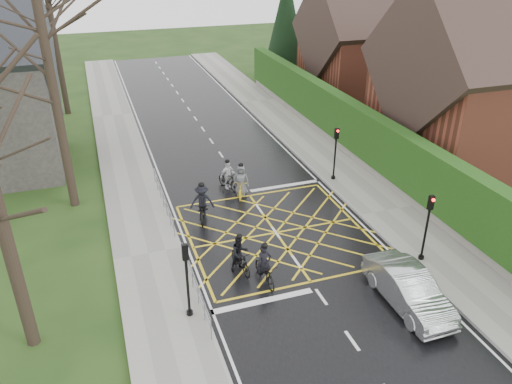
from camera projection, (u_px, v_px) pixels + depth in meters
ground at (276, 233)px, 23.68m from camera, size 120.00×120.00×0.00m
road at (276, 233)px, 23.68m from camera, size 9.00×80.00×0.01m
sidewalk_right at (386, 211)px, 25.35m from camera, size 3.00×80.00×0.15m
sidewalk_left at (149, 254)px, 21.93m from camera, size 3.00×80.00×0.15m
stone_wall at (359, 158)px, 30.78m from camera, size 0.50×38.00×0.70m
hedge at (362, 131)px, 29.98m from camera, size 0.90×38.00×2.80m
house_near at (489, 86)px, 29.08m from camera, size 11.80×9.80×11.30m
house_far at (367, 47)px, 41.04m from camera, size 9.80×8.80×10.30m
conifer at (286, 27)px, 46.34m from camera, size 4.60×4.60×10.00m
tree_near at (46, 51)px, 22.53m from camera, size 9.24×9.24×11.44m
tree_mid at (30, 12)px, 28.65m from camera, size 10.08×10.08×12.48m
tree_far at (51, 18)px, 36.25m from camera, size 8.40×8.40×10.40m
railing_south at (195, 282)px, 19.05m from camera, size 0.05×5.04×1.03m
railing_north at (163, 196)px, 25.36m from camera, size 0.05×6.04×1.03m
traffic_light_ne at (335, 154)px, 27.90m from camera, size 0.24×0.31×3.21m
traffic_light_se at (426, 229)px, 20.83m from camera, size 0.24×0.31×3.21m
traffic_light_sw at (187, 281)px, 17.68m from camera, size 0.24×0.31×3.21m
cyclist_rear at (265, 269)px, 20.10m from camera, size 0.78×1.90×1.81m
cyclist_back at (240, 257)px, 20.76m from camera, size 0.87×1.80×1.75m
cyclist_mid at (203, 206)px, 24.53m from camera, size 1.32×2.17×2.00m
cyclist_front at (228, 178)px, 27.50m from camera, size 1.11×1.82×1.76m
cyclist_lead at (241, 184)px, 26.82m from camera, size 1.37×2.06×1.90m
car at (408, 289)px, 18.79m from camera, size 1.54×4.39×1.44m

